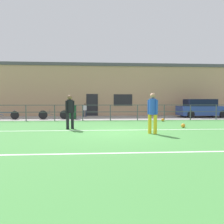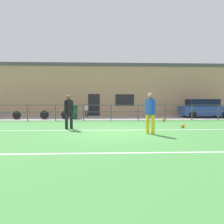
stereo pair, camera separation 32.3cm
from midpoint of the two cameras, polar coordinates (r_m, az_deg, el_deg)
name	(u,v)px [view 2 (the right image)]	position (r m, az deg, el deg)	size (l,w,h in m)	color
ground	(116,133)	(9.46, 2.13, -5.74)	(60.00, 44.00, 0.04)	#478C42
field_line_touchline	(115,130)	(10.31, 1.75, -4.90)	(36.00, 0.11, 0.00)	white
field_line_hash	(125,153)	(5.86, 5.10, -10.95)	(36.00, 0.11, 0.00)	white
pavement_strip	(110,118)	(17.90, -0.06, -1.55)	(48.00, 5.00, 0.02)	gray
perimeter_fence	(111,110)	(15.36, 0.33, 0.46)	(36.07, 0.07, 1.15)	#474C51
clubhouse_facade	(109,90)	(21.57, -0.48, 5.95)	(28.00, 2.56, 5.07)	tan
player_goalkeeper	(69,110)	(10.85, -10.74, 0.60)	(0.43, 0.30, 1.72)	black
player_striker	(150,111)	(9.20, 11.30, 0.32)	(0.39, 0.36, 1.75)	gold
soccer_ball_match	(164,120)	(15.11, 14.34, -2.09)	(0.22, 0.22, 0.22)	orange
soccer_ball_spare	(183,126)	(11.83, 19.29, -3.53)	(0.22, 0.22, 0.22)	orange
spectator_child	(86,109)	(19.09, -6.44, 0.78)	(0.33, 0.21, 1.20)	#232D4C
parked_car_red	(204,109)	(20.10, 23.93, 0.84)	(4.10, 1.92, 1.57)	#28428E
bicycle_parked_1	(55,115)	(16.94, -14.64, -0.67)	(2.29, 0.04, 0.77)	black
bicycle_parked_2	(6,115)	(18.10, -26.27, -0.71)	(2.26, 0.04, 0.74)	black
trash_bin_0	(74,112)	(16.90, -9.71, -0.01)	(0.54, 0.46, 1.06)	#194C28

